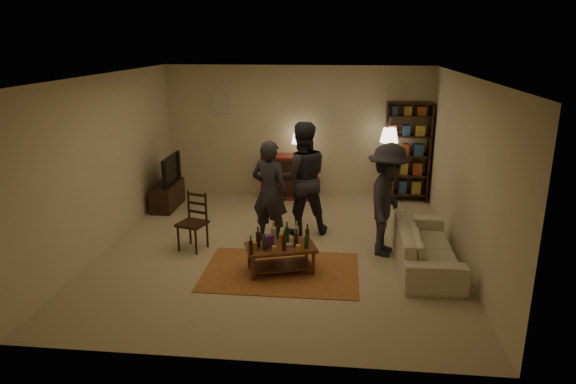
# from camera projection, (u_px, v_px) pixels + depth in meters

# --- Properties ---
(floor) EXTENTS (6.00, 6.00, 0.00)m
(floor) POSITION_uv_depth(u_px,v_px,m) (280.00, 248.00, 8.20)
(floor) COLOR #C6B793
(floor) RESTS_ON ground
(room_shell) EXTENTS (6.00, 6.00, 6.00)m
(room_shell) POSITION_uv_depth(u_px,v_px,m) (266.00, 109.00, 10.58)
(room_shell) COLOR beige
(room_shell) RESTS_ON ground
(rug) EXTENTS (2.20, 1.50, 0.01)m
(rug) POSITION_uv_depth(u_px,v_px,m) (281.00, 271.00, 7.36)
(rug) COLOR #9B3522
(rug) RESTS_ON ground
(coffee_table) EXTENTS (1.09, 0.80, 0.74)m
(coffee_table) POSITION_uv_depth(u_px,v_px,m) (280.00, 248.00, 7.26)
(coffee_table) COLOR brown
(coffee_table) RESTS_ON ground
(dining_chair) EXTENTS (0.50, 0.50, 0.93)m
(dining_chair) POSITION_uv_depth(u_px,v_px,m) (194.00, 219.00, 8.07)
(dining_chair) COLOR black
(dining_chair) RESTS_ON ground
(tv_stand) EXTENTS (0.40, 1.00, 1.06)m
(tv_stand) POSITION_uv_depth(u_px,v_px,m) (167.00, 189.00, 10.05)
(tv_stand) COLOR black
(tv_stand) RESTS_ON ground
(dresser) EXTENTS (1.00, 0.50, 1.36)m
(dresser) POSITION_uv_depth(u_px,v_px,m) (286.00, 176.00, 10.66)
(dresser) COLOR maroon
(dresser) RESTS_ON ground
(bookshelf) EXTENTS (0.90, 0.34, 2.02)m
(bookshelf) POSITION_uv_depth(u_px,v_px,m) (407.00, 151.00, 10.32)
(bookshelf) COLOR black
(bookshelf) RESTS_ON ground
(floor_lamp) EXTENTS (0.36, 0.36, 1.53)m
(floor_lamp) POSITION_uv_depth(u_px,v_px,m) (389.00, 140.00, 10.11)
(floor_lamp) COLOR black
(floor_lamp) RESTS_ON ground
(sofa) EXTENTS (0.81, 2.08, 0.61)m
(sofa) POSITION_uv_depth(u_px,v_px,m) (426.00, 246.00, 7.51)
(sofa) COLOR beige
(sofa) RESTS_ON ground
(person_left) EXTENTS (0.72, 0.58, 1.70)m
(person_left) POSITION_uv_depth(u_px,v_px,m) (270.00, 192.00, 8.22)
(person_left) COLOR #25252C
(person_left) RESTS_ON ground
(person_right) EXTENTS (1.09, 0.94, 1.92)m
(person_right) POSITION_uv_depth(u_px,v_px,m) (302.00, 178.00, 8.60)
(person_right) COLOR #26272E
(person_right) RESTS_ON ground
(person_by_sofa) EXTENTS (0.91, 1.25, 1.74)m
(person_by_sofa) POSITION_uv_depth(u_px,v_px,m) (388.00, 200.00, 7.75)
(person_by_sofa) COLOR #27272E
(person_by_sofa) RESTS_ON ground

